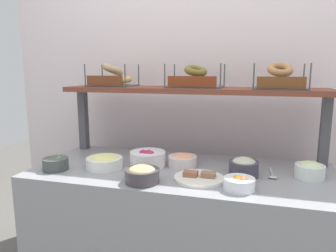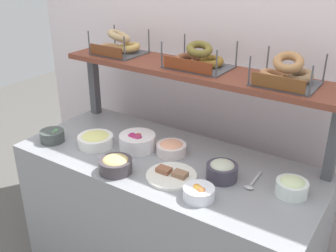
{
  "view_description": "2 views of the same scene",
  "coord_description": "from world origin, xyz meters",
  "px_view_note": "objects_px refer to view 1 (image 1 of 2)",
  "views": [
    {
      "loc": [
        0.36,
        -1.6,
        1.39
      ],
      "look_at": [
        -0.09,
        0.04,
        1.08
      ],
      "focal_mm": 33.43,
      "sensor_mm": 36.0,
      "label": 1
    },
    {
      "loc": [
        1.02,
        -1.52,
        1.88
      ],
      "look_at": [
        -0.01,
        0.03,
        1.03
      ],
      "focal_mm": 42.6,
      "sensor_mm": 36.0,
      "label": 2
    }
  ],
  "objects_px": {
    "bowl_tuna_salad": "(244,167)",
    "bowl_fruit_salad": "(239,183)",
    "bowl_lox_spread": "(182,160)",
    "bagel_basket_cinnamon_raisin": "(195,80)",
    "bowl_beet_salad": "(148,158)",
    "bowl_egg_salad": "(104,162)",
    "bowl_hummus": "(142,174)",
    "bagel_basket_sesame": "(112,79)",
    "serving_spoon_near_plate": "(272,175)",
    "bowl_scallion_spread": "(310,170)",
    "bagel_basket_everything": "(279,80)",
    "serving_plate_white": "(199,178)",
    "bowl_veggie_mix": "(56,164)"
  },
  "relations": [
    {
      "from": "bowl_tuna_salad",
      "to": "bowl_beet_salad",
      "type": "relative_size",
      "value": 0.76
    },
    {
      "from": "bowl_lox_spread",
      "to": "bagel_basket_sesame",
      "type": "height_order",
      "value": "bagel_basket_sesame"
    },
    {
      "from": "bowl_lox_spread",
      "to": "bagel_basket_cinnamon_raisin",
      "type": "bearing_deg",
      "value": 83.62
    },
    {
      "from": "bowl_lox_spread",
      "to": "bagel_basket_cinnamon_raisin",
      "type": "relative_size",
      "value": 0.49
    },
    {
      "from": "bowl_lox_spread",
      "to": "bowl_scallion_spread",
      "type": "distance_m",
      "value": 0.66
    },
    {
      "from": "bowl_fruit_salad",
      "to": "bagel_basket_sesame",
      "type": "distance_m",
      "value": 1.07
    },
    {
      "from": "serving_spoon_near_plate",
      "to": "bagel_basket_cinnamon_raisin",
      "type": "bearing_deg",
      "value": 149.81
    },
    {
      "from": "serving_plate_white",
      "to": "bowl_scallion_spread",
      "type": "bearing_deg",
      "value": 18.42
    },
    {
      "from": "bowl_fruit_salad",
      "to": "serving_plate_white",
      "type": "distance_m",
      "value": 0.21
    },
    {
      "from": "bowl_lox_spread",
      "to": "bowl_tuna_salad",
      "type": "xyz_separation_m",
      "value": [
        0.34,
        -0.08,
        0.01
      ]
    },
    {
      "from": "serving_spoon_near_plate",
      "to": "bowl_lox_spread",
      "type": "bearing_deg",
      "value": 174.73
    },
    {
      "from": "bowl_fruit_salad",
      "to": "bagel_basket_everything",
      "type": "xyz_separation_m",
      "value": [
        0.18,
        0.48,
        0.45
      ]
    },
    {
      "from": "bowl_scallion_spread",
      "to": "serving_plate_white",
      "type": "bearing_deg",
      "value": -161.58
    },
    {
      "from": "bowl_beet_salad",
      "to": "bagel_basket_sesame",
      "type": "height_order",
      "value": "bagel_basket_sesame"
    },
    {
      "from": "bowl_veggie_mix",
      "to": "bowl_lox_spread",
      "type": "bearing_deg",
      "value": 20.98
    },
    {
      "from": "bowl_scallion_spread",
      "to": "bagel_basket_cinnamon_raisin",
      "type": "distance_m",
      "value": 0.81
    },
    {
      "from": "bowl_fruit_salad",
      "to": "serving_spoon_near_plate",
      "type": "height_order",
      "value": "bowl_fruit_salad"
    },
    {
      "from": "bowl_veggie_mix",
      "to": "bagel_basket_sesame",
      "type": "bearing_deg",
      "value": 74.2
    },
    {
      "from": "bowl_fruit_salad",
      "to": "bowl_beet_salad",
      "type": "relative_size",
      "value": 0.71
    },
    {
      "from": "bowl_hummus",
      "to": "bagel_basket_sesame",
      "type": "relative_size",
      "value": 0.58
    },
    {
      "from": "bowl_tuna_salad",
      "to": "bowl_fruit_salad",
      "type": "distance_m",
      "value": 0.2
    },
    {
      "from": "bowl_tuna_salad",
      "to": "bowl_fruit_salad",
      "type": "relative_size",
      "value": 1.07
    },
    {
      "from": "bowl_egg_salad",
      "to": "bowl_beet_salad",
      "type": "height_order",
      "value": "bowl_beet_salad"
    },
    {
      "from": "bowl_tuna_salad",
      "to": "bowl_hummus",
      "type": "height_order",
      "value": "bowl_tuna_salad"
    },
    {
      "from": "bowl_lox_spread",
      "to": "serving_plate_white",
      "type": "xyz_separation_m",
      "value": [
        0.13,
        -0.2,
        -0.03
      ]
    },
    {
      "from": "bowl_egg_salad",
      "to": "bagel_basket_everything",
      "type": "bearing_deg",
      "value": 21.34
    },
    {
      "from": "bowl_hummus",
      "to": "serving_spoon_near_plate",
      "type": "height_order",
      "value": "bowl_hummus"
    },
    {
      "from": "bowl_fruit_salad",
      "to": "bagel_basket_sesame",
      "type": "xyz_separation_m",
      "value": [
        -0.84,
        0.49,
        0.45
      ]
    },
    {
      "from": "bowl_scallion_spread",
      "to": "bagel_basket_cinnamon_raisin",
      "type": "bearing_deg",
      "value": 159.04
    },
    {
      "from": "bowl_hummus",
      "to": "bowl_lox_spread",
      "type": "bearing_deg",
      "value": 67.19
    },
    {
      "from": "bowl_egg_salad",
      "to": "bowl_scallion_spread",
      "type": "xyz_separation_m",
      "value": [
        1.06,
        0.13,
        0.0
      ]
    },
    {
      "from": "bagel_basket_everything",
      "to": "bowl_fruit_salad",
      "type": "bearing_deg",
      "value": -110.18
    },
    {
      "from": "bowl_beet_salad",
      "to": "bagel_basket_cinnamon_raisin",
      "type": "bearing_deg",
      "value": 52.33
    },
    {
      "from": "bowl_lox_spread",
      "to": "serving_spoon_near_plate",
      "type": "bearing_deg",
      "value": -5.27
    },
    {
      "from": "bowl_lox_spread",
      "to": "bowl_beet_salad",
      "type": "distance_m",
      "value": 0.2
    },
    {
      "from": "bowl_fruit_salad",
      "to": "bowl_egg_salad",
      "type": "bearing_deg",
      "value": 170.28
    },
    {
      "from": "serving_spoon_near_plate",
      "to": "bowl_beet_salad",
      "type": "bearing_deg",
      "value": -179.19
    },
    {
      "from": "bowl_beet_salad",
      "to": "bagel_basket_everything",
      "type": "relative_size",
      "value": 0.68
    },
    {
      "from": "bowl_veggie_mix",
      "to": "bowl_scallion_spread",
      "type": "bearing_deg",
      "value": 9.84
    },
    {
      "from": "bowl_fruit_salad",
      "to": "serving_spoon_near_plate",
      "type": "distance_m",
      "value": 0.28
    },
    {
      "from": "bowl_fruit_salad",
      "to": "bagel_basket_cinnamon_raisin",
      "type": "bearing_deg",
      "value": 121.19
    },
    {
      "from": "bagel_basket_everything",
      "to": "bowl_egg_salad",
      "type": "bearing_deg",
      "value": -158.66
    },
    {
      "from": "bowl_veggie_mix",
      "to": "serving_plate_white",
      "type": "distance_m",
      "value": 0.78
    },
    {
      "from": "bowl_hummus",
      "to": "bagel_basket_sesame",
      "type": "xyz_separation_m",
      "value": [
        -0.39,
        0.52,
        0.44
      ]
    },
    {
      "from": "bowl_tuna_salad",
      "to": "bowl_beet_salad",
      "type": "height_order",
      "value": "same"
    },
    {
      "from": "bowl_beet_salad",
      "to": "bagel_basket_sesame",
      "type": "xyz_separation_m",
      "value": [
        -0.33,
        0.27,
        0.43
      ]
    },
    {
      "from": "bowl_scallion_spread",
      "to": "serving_spoon_near_plate",
      "type": "distance_m",
      "value": 0.18
    },
    {
      "from": "bowl_scallion_spread",
      "to": "bowl_lox_spread",
      "type": "bearing_deg",
      "value": 178.12
    },
    {
      "from": "bowl_fruit_salad",
      "to": "serving_spoon_near_plate",
      "type": "bearing_deg",
      "value": 56.53
    },
    {
      "from": "bagel_basket_cinnamon_raisin",
      "to": "serving_plate_white",
      "type": "bearing_deg",
      "value": -75.86
    }
  ]
}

